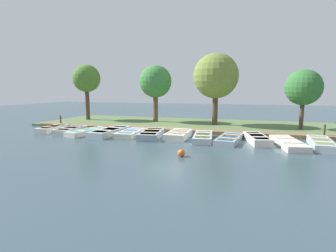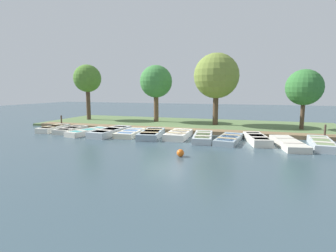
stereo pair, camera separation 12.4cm
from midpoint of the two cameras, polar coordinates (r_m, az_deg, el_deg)
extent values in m
plane|color=#384C56|center=(17.25, -0.21, -1.91)|extent=(80.00, 80.00, 0.00)
cube|color=#567042|center=(22.00, 3.79, 0.39)|extent=(8.00, 24.00, 0.16)
cube|color=brown|center=(18.46, 1.04, -0.88)|extent=(1.10, 21.83, 0.25)
cube|color=silver|center=(20.54, -23.50, -0.49)|extent=(2.79, 1.24, 0.36)
cube|color=#994C33|center=(20.52, -23.52, -0.04)|extent=(2.28, 0.98, 0.03)
cube|color=tan|center=(20.11, -24.37, -0.16)|extent=(0.36, 0.91, 0.03)
cube|color=tan|center=(20.94, -22.72, 0.22)|extent=(0.36, 0.91, 0.03)
cube|color=beige|center=(19.49, -20.18, -0.78)|extent=(2.70, 1.30, 0.33)
cube|color=teal|center=(19.46, -20.20, -0.34)|extent=(2.21, 1.02, 0.03)
cube|color=beige|center=(19.05, -21.03, -0.47)|extent=(0.33, 1.04, 0.03)
cube|color=beige|center=(19.87, -19.40, -0.07)|extent=(0.33, 1.04, 0.03)
cube|color=beige|center=(18.24, -16.87, -1.20)|extent=(3.19, 1.57, 0.32)
cube|color=teal|center=(18.22, -16.89, -0.74)|extent=(2.61, 1.25, 0.03)
cube|color=beige|center=(17.83, -18.24, -0.90)|extent=(0.48, 0.93, 0.03)
cube|color=beige|center=(18.62, -15.60, -0.44)|extent=(0.48, 0.93, 0.03)
cube|color=#B2BCC1|center=(17.60, -12.23, -1.24)|extent=(3.63, 1.39, 0.39)
cube|color=#4C709E|center=(17.57, -12.25, -0.66)|extent=(2.97, 1.09, 0.03)
cube|color=beige|center=(17.01, -13.50, -0.87)|extent=(0.42, 1.10, 0.03)
cube|color=beige|center=(18.13, -11.08, -0.28)|extent=(0.42, 1.10, 0.03)
cube|color=beige|center=(17.14, -8.00, -1.52)|extent=(2.90, 1.43, 0.31)
cube|color=#4C709E|center=(17.11, -8.01, -1.04)|extent=(2.37, 1.12, 0.03)
cube|color=beige|center=(16.62, -8.67, -1.23)|extent=(0.37, 1.13, 0.03)
cube|color=beige|center=(17.60, -7.38, -0.70)|extent=(0.37, 1.13, 0.03)
cube|color=#8C9EA8|center=(16.39, -3.40, -1.76)|extent=(3.23, 1.69, 0.38)
cube|color=#4C709E|center=(16.36, -3.40, -1.15)|extent=(2.64, 1.34, 0.03)
cube|color=tan|center=(15.79, -3.84, -1.37)|extent=(0.48, 1.15, 0.03)
cube|color=tan|center=(16.92, -3.00, -0.75)|extent=(0.48, 1.15, 0.03)
cube|color=silver|center=(16.09, 2.53, -1.92)|extent=(2.72, 1.25, 0.39)
cube|color=#994C33|center=(16.06, 2.54, -1.29)|extent=(2.23, 0.98, 0.03)
cube|color=tan|center=(15.56, 2.07, -1.48)|extent=(0.28, 1.12, 0.03)
cube|color=tan|center=(16.55, 2.98, -0.93)|extent=(0.28, 1.12, 0.03)
cube|color=#B2BCC1|center=(15.49, 7.84, -2.44)|extent=(3.20, 1.40, 0.35)
cube|color=#6B7F51|center=(15.47, 7.85, -1.85)|extent=(2.62, 1.11, 0.03)
cube|color=beige|center=(14.88, 7.74, -2.12)|extent=(0.42, 0.98, 0.03)
cube|color=beige|center=(16.04, 7.96, -1.41)|extent=(0.42, 0.98, 0.03)
cube|color=#8C9EA8|center=(15.30, 13.38, -2.80)|extent=(3.27, 1.47, 0.30)
cube|color=#4C709E|center=(15.27, 13.39, -2.29)|extent=(2.67, 1.16, 0.02)
cube|color=tan|center=(14.69, 12.94, -2.58)|extent=(0.43, 1.05, 0.03)
cube|color=tan|center=(15.85, 13.82, -1.86)|extent=(0.43, 1.05, 0.03)
cube|color=beige|center=(15.49, 18.98, -2.70)|extent=(3.07, 1.57, 0.40)
cube|color=#4C709E|center=(15.46, 19.01, -2.02)|extent=(2.51, 1.25, 0.03)
cube|color=beige|center=(14.93, 19.53, -2.28)|extent=(0.48, 0.92, 0.03)
cube|color=beige|center=(15.99, 18.55, -1.58)|extent=(0.48, 0.92, 0.03)
cube|color=beige|center=(15.10, 24.89, -3.44)|extent=(3.63, 1.68, 0.31)
cube|color=#6B7F51|center=(15.08, 24.92, -2.90)|extent=(2.97, 1.34, 0.02)
cube|color=beige|center=(14.45, 25.70, -3.28)|extent=(0.52, 1.05, 0.03)
cube|color=beige|center=(15.70, 24.21, -2.37)|extent=(0.52, 1.05, 0.03)
cube|color=#B2BCC1|center=(15.68, 30.60, -3.32)|extent=(3.36, 1.26, 0.36)
cube|color=#6B7F51|center=(15.65, 30.64, -2.72)|extent=(2.75, 0.99, 0.03)
cube|color=beige|center=(15.04, 31.00, -3.03)|extent=(0.40, 0.95, 0.03)
cube|color=beige|center=(16.26, 30.33, -2.24)|extent=(0.40, 0.95, 0.03)
cylinder|color=#47382D|center=(22.81, -22.04, 0.97)|extent=(0.12, 0.12, 0.85)
sphere|color=#47382D|center=(22.77, -22.09, 2.08)|extent=(0.10, 0.10, 0.10)
cylinder|color=#47382D|center=(18.10, 31.14, -1.23)|extent=(0.12, 0.12, 0.85)
sphere|color=#47382D|center=(18.04, 31.24, 0.17)|extent=(0.10, 0.10, 0.10)
sphere|color=orange|center=(11.61, 3.02, -5.88)|extent=(0.33, 0.33, 0.33)
cylinder|color=#4C3828|center=(25.87, -16.82, 4.68)|extent=(0.38, 0.38, 3.31)
sphere|color=#4C7A2D|center=(25.86, -17.02, 9.89)|extent=(2.54, 2.54, 2.54)
cylinder|color=brown|center=(23.19, -2.44, 4.18)|extent=(0.41, 0.41, 2.90)
sphere|color=#3D7F3D|center=(23.16, -2.47, 9.68)|extent=(2.82, 2.82, 2.82)
cylinder|color=#4C3828|center=(21.29, 10.48, 3.96)|extent=(0.42, 0.42, 3.06)
sphere|color=olive|center=(21.28, 10.65, 10.70)|extent=(3.54, 3.54, 3.54)
cylinder|color=#4C3828|center=(20.81, 27.36, 2.25)|extent=(0.28, 0.28, 2.42)
sphere|color=#337033|center=(20.74, 27.69, 7.47)|extent=(2.50, 2.50, 2.50)
camera|label=1|loc=(0.06, -89.79, 0.03)|focal=28.00mm
camera|label=2|loc=(0.06, 90.21, -0.03)|focal=28.00mm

